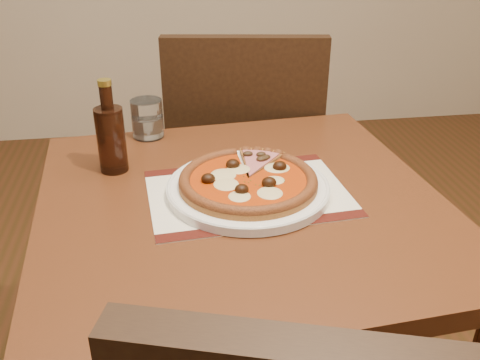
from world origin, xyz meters
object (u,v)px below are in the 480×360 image
plate (248,189)px  water_glass (147,119)px  chair_far (244,158)px  bottle (111,136)px  pizza (248,180)px  table (241,240)px

plate → water_glass: water_glass is taller
chair_far → bottle: 0.63m
chair_far → bottle: size_ratio=4.67×
plate → water_glass: (-0.20, 0.33, 0.04)m
pizza → bottle: bottle is taller
plate → pizza: (-0.00, -0.00, 0.02)m
chair_far → pizza: bearing=90.5°
chair_far → water_glass: bearing=50.2°
chair_far → pizza: size_ratio=3.42×
bottle → water_glass: bearing=67.7°
table → pizza: size_ratio=3.06×
plate → pizza: pizza is taller
plate → water_glass: bearing=121.3°
pizza → water_glass: 0.39m
table → chair_far: chair_far is taller
chair_far → pizza: 0.63m
water_glass → plate: bearing=-58.7°
plate → pizza: 0.02m
table → water_glass: size_ratio=9.00×
water_glass → table: bearing=-61.9°
table → plate: plate is taller
table → water_glass: 0.42m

